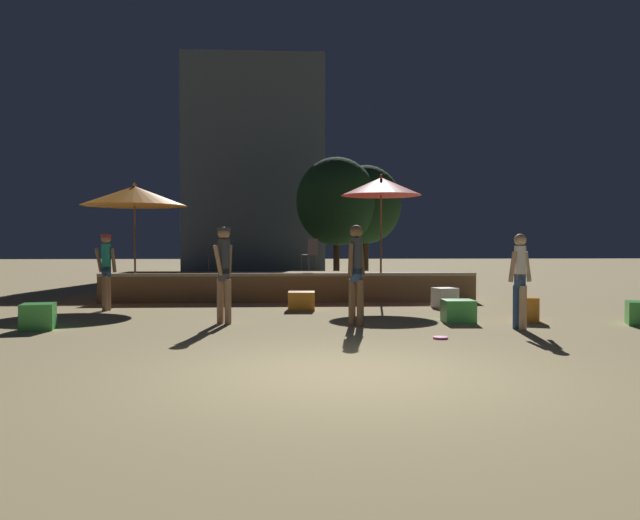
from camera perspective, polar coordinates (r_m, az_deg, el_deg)
ground_plane at (r=7.31m, az=2.30°, el=-10.34°), size 120.00×120.00×0.00m
wooden_deck at (r=17.65m, az=-2.82°, el=-2.34°), size 9.76×3.19×0.76m
patio_umbrella_0 at (r=16.79m, az=-16.60°, el=5.62°), size 2.68×2.68×3.08m
patio_umbrella_1 at (r=16.41m, az=5.60°, el=6.69°), size 2.11×2.11×3.33m
cube_seat_0 at (r=12.04m, az=-24.38°, el=-4.73°), size 0.64×0.64×0.46m
cube_seat_1 at (r=12.33m, az=12.53°, el=-4.57°), size 0.60×0.60×0.43m
cube_seat_2 at (r=14.28m, az=-1.71°, el=-3.75°), size 0.62×0.62×0.42m
cube_seat_3 at (r=12.74m, az=18.37°, el=-4.31°), size 0.58×0.58×0.47m
cube_seat_5 at (r=15.09m, az=11.34°, el=-3.40°), size 0.60×0.60×0.47m
person_0 at (r=14.88m, az=-18.96°, el=-0.65°), size 0.50×0.30×1.73m
person_1 at (r=11.47m, az=17.81°, el=-1.59°), size 0.49×0.28×1.68m
person_2 at (r=11.85m, az=-8.78°, el=-0.75°), size 0.35×0.51×1.82m
person_3 at (r=11.37m, az=3.33°, el=-0.91°), size 0.38×0.43×1.85m
bistro_chair_0 at (r=17.76m, az=-9.36°, el=0.78°), size 0.41×0.41×0.90m
bistro_chair_1 at (r=17.37m, az=-0.84°, el=0.78°), size 0.48×0.48×0.90m
frisbee_disc at (r=10.11m, az=10.96°, el=-6.98°), size 0.24×0.24×0.03m
background_tree_0 at (r=28.73m, az=4.19°, el=5.06°), size 3.26×3.26×5.14m
background_tree_1 at (r=27.71m, az=1.51°, el=5.36°), size 3.56×3.56×5.37m
distant_building at (r=35.74m, az=-5.98°, el=8.49°), size 7.73×3.87×11.84m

